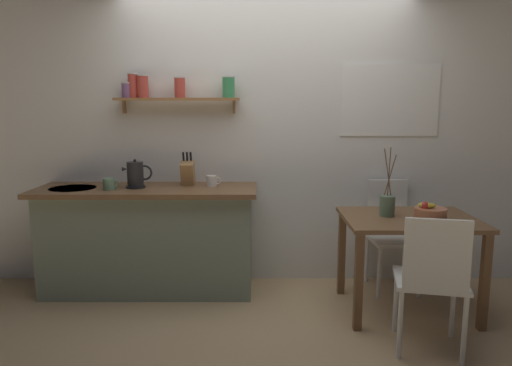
{
  "coord_description": "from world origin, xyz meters",
  "views": [
    {
      "loc": [
        -0.09,
        -3.59,
        1.59
      ],
      "look_at": [
        -0.1,
        0.25,
        0.95
      ],
      "focal_mm": 33.44,
      "sensor_mm": 36.0,
      "label": 1
    }
  ],
  "objects": [
    {
      "name": "coffee_mug_spare",
      "position": [
        -0.46,
        0.36,
        0.95
      ],
      "size": [
        0.12,
        0.09,
        0.09
      ],
      "color": "white",
      "rests_on": "kitchen_counter"
    },
    {
      "name": "fruit_bowl",
      "position": [
        1.2,
        -0.15,
        0.8
      ],
      "size": [
        0.23,
        0.23,
        0.13
      ],
      "color": "#BC704C",
      "rests_on": "dining_table"
    },
    {
      "name": "wall_shelf",
      "position": [
        -0.8,
        0.49,
        1.69
      ],
      "size": [
        1.05,
        0.2,
        0.34
      ],
      "color": "#9E6B3D"
    },
    {
      "name": "coffee_mug_by_sink",
      "position": [
        -1.27,
        0.2,
        0.95
      ],
      "size": [
        0.13,
        0.09,
        0.09
      ],
      "color": "slate",
      "rests_on": "kitchen_counter"
    },
    {
      "name": "back_wall",
      "position": [
        0.2,
        0.65,
        1.35
      ],
      "size": [
        6.8,
        0.11,
        2.7
      ],
      "color": "white",
      "rests_on": "ground_plane"
    },
    {
      "name": "kitchen_counter",
      "position": [
        -1.0,
        0.32,
        0.46
      ],
      "size": [
        1.83,
        0.63,
        0.9
      ],
      "color": "gray",
      "rests_on": "ground_plane"
    },
    {
      "name": "ground_plane",
      "position": [
        0.0,
        0.0,
        0.0
      ],
      "size": [
        14.0,
        14.0,
        0.0
      ],
      "primitive_type": "plane",
      "color": "tan"
    },
    {
      "name": "electric_kettle",
      "position": [
        -1.08,
        0.29,
        1.01
      ],
      "size": [
        0.25,
        0.16,
        0.24
      ],
      "color": "black",
      "rests_on": "kitchen_counter"
    },
    {
      "name": "dining_chair_far",
      "position": [
        1.08,
        0.42,
        0.51
      ],
      "size": [
        0.41,
        0.45,
        0.93
      ],
      "color": "white",
      "rests_on": "ground_plane"
    },
    {
      "name": "twig_vase",
      "position": [
        0.92,
        -0.04,
        0.83
      ],
      "size": [
        0.11,
        0.11,
        0.53
      ],
      "color": "#567056",
      "rests_on": "dining_table"
    },
    {
      "name": "knife_block",
      "position": [
        -0.67,
        0.41,
        1.02
      ],
      "size": [
        0.11,
        0.16,
        0.29
      ],
      "color": "tan",
      "rests_on": "kitchen_counter"
    },
    {
      "name": "dining_chair_near",
      "position": [
        1.02,
        -0.74,
        0.52
      ],
      "size": [
        0.52,
        0.51,
        0.92
      ],
      "color": "white",
      "rests_on": "ground_plane"
    },
    {
      "name": "dining_table",
      "position": [
        1.07,
        -0.08,
        0.63
      ],
      "size": [
        0.98,
        0.77,
        0.74
      ],
      "color": "brown",
      "rests_on": "ground_plane"
    }
  ]
}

